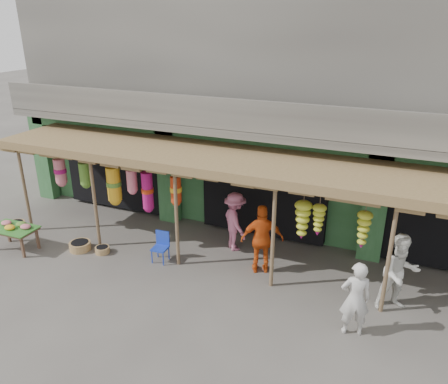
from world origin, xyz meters
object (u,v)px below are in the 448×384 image
at_px(flower_table, 14,229).
at_px(person_shopper, 235,222).
at_px(person_right, 399,273).
at_px(person_vendor, 262,239).
at_px(blue_chair, 161,245).
at_px(person_front, 355,299).

distance_m(flower_table, person_shopper, 6.01).
xyz_separation_m(flower_table, person_right, (9.73, 1.28, 0.27)).
height_order(flower_table, person_vendor, person_vendor).
xyz_separation_m(blue_chair, person_shopper, (1.55, 1.32, 0.38)).
xyz_separation_m(blue_chair, person_right, (5.76, 0.22, 0.45)).
bearing_deg(person_shopper, person_right, -149.65).
relative_size(blue_chair, person_shopper, 0.49).
bearing_deg(flower_table, person_shopper, 22.01).
bearing_deg(person_right, person_shopper, 137.25).
xyz_separation_m(blue_chair, person_front, (5.00, -0.98, 0.37)).
bearing_deg(flower_table, blue_chair, 13.63).
xyz_separation_m(person_front, person_vendor, (-2.42, 1.48, 0.08)).
bearing_deg(flower_table, person_right, 6.27).
xyz_separation_m(person_right, person_shopper, (-4.21, 1.09, -0.07)).
bearing_deg(person_front, flower_table, -17.76).
relative_size(blue_chair, person_right, 0.45).
height_order(blue_chair, person_right, person_right).
relative_size(person_vendor, person_shopper, 1.09).
distance_m(flower_table, person_front, 8.98).
bearing_deg(person_front, person_shopper, -51.80).
distance_m(flower_table, person_vendor, 6.75).
relative_size(flower_table, person_shopper, 0.79).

